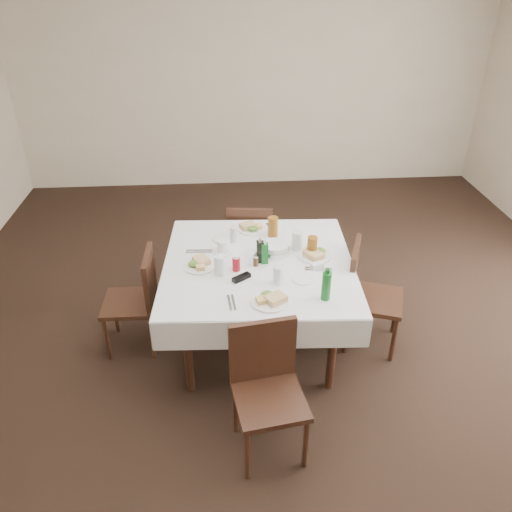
# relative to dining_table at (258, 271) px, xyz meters

# --- Properties ---
(ground_plane) EXTENTS (7.00, 7.00, 0.00)m
(ground_plane) POSITION_rel_dining_table_xyz_m (0.20, -0.12, -0.69)
(ground_plane) COLOR black
(room_shell) EXTENTS (6.04, 7.04, 2.80)m
(room_shell) POSITION_rel_dining_table_xyz_m (0.20, -0.12, 1.03)
(room_shell) COLOR beige
(room_shell) RESTS_ON ground
(dining_table) EXTENTS (1.46, 1.46, 0.76)m
(dining_table) POSITION_rel_dining_table_xyz_m (0.00, 0.00, 0.00)
(dining_table) COLOR black
(dining_table) RESTS_ON ground
(chair_north) EXTENTS (0.44, 0.44, 0.84)m
(chair_north) POSITION_rel_dining_table_xyz_m (-0.01, 0.84, -0.20)
(chair_north) COLOR black
(chair_north) RESTS_ON ground
(chair_south) EXTENTS (0.47, 0.47, 0.87)m
(chair_south) POSITION_rel_dining_table_xyz_m (-0.02, -0.94, -0.19)
(chair_south) COLOR black
(chair_south) RESTS_ON ground
(chair_east) EXTENTS (0.53, 0.53, 0.87)m
(chair_east) POSITION_rel_dining_table_xyz_m (0.82, -0.03, -0.19)
(chair_east) COLOR black
(chair_east) RESTS_ON ground
(chair_west) EXTENTS (0.40, 0.40, 0.83)m
(chair_west) POSITION_rel_dining_table_xyz_m (-0.91, 0.06, -0.21)
(chair_west) COLOR black
(chair_west) RESTS_ON ground
(meal_north) EXTENTS (0.23, 0.23, 0.05)m
(meal_north) POSITION_rel_dining_table_xyz_m (-0.02, 0.51, 0.10)
(meal_north) COLOR white
(meal_north) RESTS_ON dining_table
(meal_south) EXTENTS (0.24, 0.24, 0.05)m
(meal_south) POSITION_rel_dining_table_xyz_m (0.04, -0.50, 0.10)
(meal_south) COLOR white
(meal_south) RESTS_ON dining_table
(meal_east) EXTENTS (0.26, 0.26, 0.06)m
(meal_east) POSITION_rel_dining_table_xyz_m (0.43, 0.05, 0.10)
(meal_east) COLOR white
(meal_east) RESTS_ON dining_table
(meal_west) EXTENTS (0.23, 0.23, 0.05)m
(meal_west) POSITION_rel_dining_table_xyz_m (-0.43, -0.03, 0.10)
(meal_west) COLOR white
(meal_west) RESTS_ON dining_table
(side_plate_a) EXTENTS (0.17, 0.17, 0.01)m
(side_plate_a) POSITION_rel_dining_table_xyz_m (-0.25, 0.37, 0.08)
(side_plate_a) COLOR white
(side_plate_a) RESTS_ON dining_table
(side_plate_b) EXTENTS (0.15, 0.15, 0.01)m
(side_plate_b) POSITION_rel_dining_table_xyz_m (0.29, -0.26, 0.08)
(side_plate_b) COLOR white
(side_plate_b) RESTS_ON dining_table
(water_n) EXTENTS (0.07, 0.07, 0.13)m
(water_n) POSITION_rel_dining_table_xyz_m (-0.16, 0.33, 0.14)
(water_n) COLOR silver
(water_n) RESTS_ON dining_table
(water_s) EXTENTS (0.07, 0.07, 0.13)m
(water_s) POSITION_rel_dining_table_xyz_m (0.11, -0.29, 0.14)
(water_s) COLOR silver
(water_s) RESTS_ON dining_table
(water_e) EXTENTS (0.08, 0.08, 0.15)m
(water_e) POSITION_rel_dining_table_xyz_m (0.31, 0.17, 0.15)
(water_e) COLOR silver
(water_e) RESTS_ON dining_table
(water_w) EXTENTS (0.08, 0.08, 0.15)m
(water_w) POSITION_rel_dining_table_xyz_m (-0.28, -0.14, 0.15)
(water_w) COLOR silver
(water_w) RESTS_ON dining_table
(iced_tea_a) EXTENTS (0.08, 0.08, 0.17)m
(iced_tea_a) POSITION_rel_dining_table_xyz_m (0.15, 0.39, 0.16)
(iced_tea_a) COLOR brown
(iced_tea_a) RESTS_ON dining_table
(iced_tea_b) EXTENTS (0.07, 0.07, 0.15)m
(iced_tea_b) POSITION_rel_dining_table_xyz_m (0.41, 0.07, 0.15)
(iced_tea_b) COLOR brown
(iced_tea_b) RESTS_ON dining_table
(bread_basket) EXTENTS (0.23, 0.23, 0.08)m
(bread_basket) POSITION_rel_dining_table_xyz_m (0.13, 0.13, 0.11)
(bread_basket) COLOR silver
(bread_basket) RESTS_ON dining_table
(oil_cruet_dark) EXTENTS (0.05, 0.05, 0.21)m
(oil_cruet_dark) POSITION_rel_dining_table_xyz_m (0.01, 0.00, 0.17)
(oil_cruet_dark) COLOR black
(oil_cruet_dark) RESTS_ON dining_table
(oil_cruet_green) EXTENTS (0.05, 0.05, 0.20)m
(oil_cruet_green) POSITION_rel_dining_table_xyz_m (0.04, -0.01, 0.16)
(oil_cruet_green) COLOR #146421
(oil_cruet_green) RESTS_ON dining_table
(ketchup_bottle) EXTENTS (0.06, 0.06, 0.12)m
(ketchup_bottle) POSITION_rel_dining_table_xyz_m (-0.17, -0.10, 0.13)
(ketchup_bottle) COLOR #A8121F
(ketchup_bottle) RESTS_ON dining_table
(salt_shaker) EXTENTS (0.03, 0.03, 0.07)m
(salt_shaker) POSITION_rel_dining_table_xyz_m (-0.01, 0.00, 0.11)
(salt_shaker) COLOR white
(salt_shaker) RESTS_ON dining_table
(pepper_shaker) EXTENTS (0.04, 0.04, 0.08)m
(pepper_shaker) POSITION_rel_dining_table_xyz_m (-0.02, -0.05, 0.12)
(pepper_shaker) COLOR #442F1C
(pepper_shaker) RESTS_ON dining_table
(coffee_mug) EXTENTS (0.14, 0.14, 0.10)m
(coffee_mug) POSITION_rel_dining_table_xyz_m (-0.25, 0.16, 0.12)
(coffee_mug) COLOR white
(coffee_mug) RESTS_ON dining_table
(sunglasses) EXTENTS (0.14, 0.12, 0.03)m
(sunglasses) POSITION_rel_dining_table_xyz_m (-0.14, -0.22, 0.09)
(sunglasses) COLOR black
(sunglasses) RESTS_ON dining_table
(green_bottle) EXTENTS (0.06, 0.06, 0.23)m
(green_bottle) POSITION_rel_dining_table_xyz_m (0.40, -0.49, 0.18)
(green_bottle) COLOR #146421
(green_bottle) RESTS_ON dining_table
(sugar_caddy) EXTENTS (0.10, 0.08, 0.04)m
(sugar_caddy) POSITION_rel_dining_table_xyz_m (0.41, -0.12, 0.10)
(sugar_caddy) COLOR white
(sugar_caddy) RESTS_ON dining_table
(cutlery_n) EXTENTS (0.08, 0.20, 0.01)m
(cutlery_n) POSITION_rel_dining_table_xyz_m (0.15, 0.51, 0.08)
(cutlery_n) COLOR silver
(cutlery_n) RESTS_ON dining_table
(cutlery_s) EXTENTS (0.06, 0.18, 0.01)m
(cutlery_s) POSITION_rel_dining_table_xyz_m (-0.21, -0.49, 0.08)
(cutlery_s) COLOR silver
(cutlery_s) RESTS_ON dining_table
(cutlery_e) EXTENTS (0.20, 0.08, 0.01)m
(cutlery_e) POSITION_rel_dining_table_xyz_m (0.42, -0.14, 0.08)
(cutlery_e) COLOR silver
(cutlery_e) RESTS_ON dining_table
(cutlery_w) EXTENTS (0.20, 0.06, 0.01)m
(cutlery_w) POSITION_rel_dining_table_xyz_m (-0.44, 0.18, 0.08)
(cutlery_w) COLOR silver
(cutlery_w) RESTS_ON dining_table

